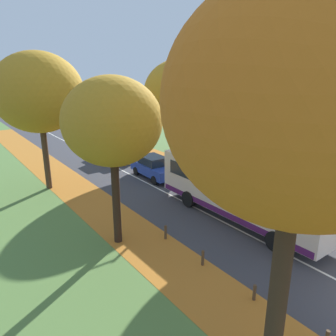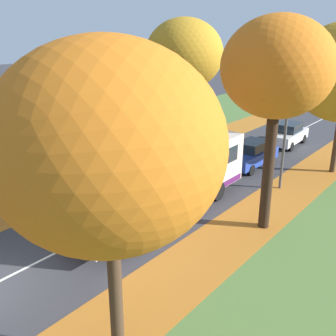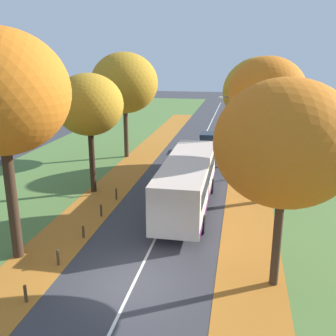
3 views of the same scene
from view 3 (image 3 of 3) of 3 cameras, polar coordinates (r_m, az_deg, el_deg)
name	(u,v)px [view 3 (image 3 of 3)]	position (r m, az deg, el deg)	size (l,w,h in m)	color
ground_plane	(134,283)	(16.47, -4.97, -16.29)	(160.00, 160.00, 0.00)	#38383D
grass_verge_left	(95,153)	(36.88, -10.50, 2.22)	(12.00, 90.00, 0.01)	#517538
leaf_litter_left	(124,174)	(29.95, -6.33, -0.91)	(2.80, 60.00, 0.00)	#B26B23
grass_verge_right	(303,162)	(34.88, 19.02, 0.77)	(12.00, 90.00, 0.01)	#517538
leaf_litter_right	(248,181)	(28.72, 11.53, -1.91)	(2.80, 60.00, 0.00)	#B26B23
road_centre_line	(194,157)	(34.69, 3.85, 1.56)	(0.12, 80.00, 0.01)	silver
tree_left_near	(89,105)	(25.32, -11.39, 8.95)	(4.32, 4.32, 7.70)	black
tree_left_mid	(124,83)	(34.01, -6.33, 12.15)	(5.64, 5.64, 8.95)	#422D1E
tree_right_nearest	(285,144)	(14.73, 16.66, 3.41)	(5.19, 5.19, 8.09)	#422D1E
tree_right_near	(267,92)	(23.45, 14.17, 10.60)	(4.35, 4.35, 8.72)	black
tree_right_mid	(262,92)	(32.48, 13.45, 10.63)	(6.16, 6.16, 8.63)	#422D1E
bollard_nearest	(26,294)	(16.06, -19.98, -16.79)	(0.12, 0.12, 0.69)	#4C3823
bollard_second	(58,257)	(18.06, -15.69, -12.38)	(0.12, 0.12, 0.74)	#4C3823
bollard_third	(83,232)	(20.23, -12.20, -9.05)	(0.12, 0.12, 0.62)	#4C3823
bollard_fourth	(101,211)	(22.50, -9.69, -6.11)	(0.12, 0.12, 0.70)	#4C3823
bollard_fifth	(116,194)	(24.85, -7.52, -3.77)	(0.12, 0.12, 0.72)	#4C3823
streetlamp_right	(238,128)	(28.34, 10.06, 5.72)	(1.89, 0.28, 6.00)	#47474C
bus	(188,181)	(22.91, 2.85, -1.86)	(2.71, 10.41, 2.98)	beige
car_blue_lead	(203,158)	(31.25, 5.13, 1.40)	(1.87, 4.25, 1.62)	#233D9E
car_white_following	(208,142)	(37.15, 5.79, 3.80)	(1.89, 4.25, 1.62)	silver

